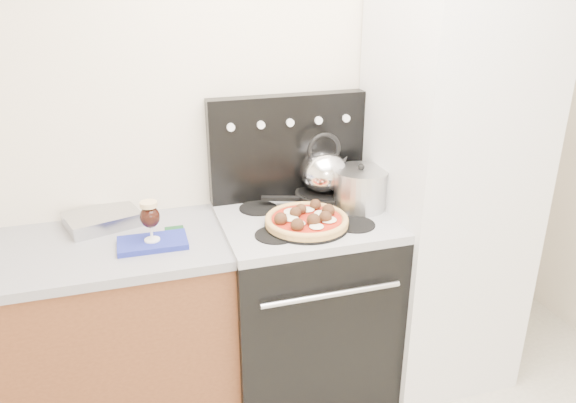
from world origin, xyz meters
name	(u,v)px	position (x,y,z in m)	size (l,w,h in m)	color
room_shell	(378,234)	(0.00, 0.29, 1.25)	(3.52, 3.01, 2.52)	beige
base_cabinet	(63,347)	(-1.02, 1.20, 0.43)	(1.45, 0.60, 0.86)	brown
countertop	(46,256)	(-1.02, 1.20, 0.88)	(1.48, 0.63, 0.04)	gray
stove_body	(304,307)	(0.08, 1.18, 0.44)	(0.76, 0.65, 0.88)	black
cooktop	(305,221)	(0.08, 1.18, 0.90)	(0.76, 0.65, 0.04)	#ADADB2
backguard	(287,147)	(0.08, 1.45, 1.17)	(0.76, 0.08, 0.50)	black
fridge	(444,196)	(0.78, 1.15, 0.95)	(0.64, 0.68, 1.90)	silver
foil_sheet	(102,219)	(-0.80, 1.39, 0.93)	(0.30, 0.22, 0.06)	silver
oven_mitt	(153,243)	(-0.60, 1.12, 0.91)	(0.28, 0.16, 0.02)	navy
beer_glass	(150,221)	(-0.60, 1.12, 1.01)	(0.08, 0.08, 0.18)	black
pizza_pan	(307,225)	(0.05, 1.07, 0.93)	(0.37, 0.37, 0.01)	black
pizza	(307,219)	(0.05, 1.07, 0.96)	(0.36, 0.36, 0.05)	tan
skillet	(323,196)	(0.22, 1.33, 0.94)	(0.27, 0.27, 0.05)	black
tea_kettle	(324,168)	(0.22, 1.33, 1.09)	(0.22, 0.22, 0.24)	silver
stock_pot	(360,190)	(0.36, 1.20, 1.01)	(0.24, 0.24, 0.18)	#BBBBBB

